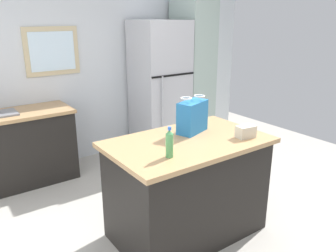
# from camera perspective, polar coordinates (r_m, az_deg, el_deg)

# --- Properties ---
(ground) EXTENTS (6.43, 6.43, 0.00)m
(ground) POSITION_cam_1_polar(r_m,az_deg,el_deg) (3.42, 5.94, -16.94)
(ground) COLOR #ADA89E
(back_wall) EXTENTS (5.36, 0.13, 2.76)m
(back_wall) POSITION_cam_1_polar(r_m,az_deg,el_deg) (4.89, -12.79, 10.84)
(back_wall) COLOR silver
(back_wall) RESTS_ON ground
(kitchen_island) EXTENTS (1.40, 0.87, 0.92)m
(kitchen_island) POSITION_cam_1_polar(r_m,az_deg,el_deg) (3.16, 3.22, -10.16)
(kitchen_island) COLOR black
(kitchen_island) RESTS_ON ground
(refrigerator) EXTENTS (0.72, 0.69, 1.89)m
(refrigerator) POSITION_cam_1_polar(r_m,az_deg,el_deg) (5.01, -1.37, 6.40)
(refrigerator) COLOR #B7B7BC
(refrigerator) RESTS_ON ground
(tall_cabinet) EXTENTS (0.45, 0.62, 2.18)m
(tall_cabinet) POSITION_cam_1_polar(r_m,az_deg,el_deg) (5.35, 4.06, 8.66)
(tall_cabinet) COLOR #9EB2A8
(tall_cabinet) RESTS_ON ground
(sink_counter) EXTENTS (1.25, 0.60, 1.07)m
(sink_counter) POSITION_cam_1_polar(r_m,az_deg,el_deg) (4.44, -23.49, -3.27)
(sink_counter) COLOR black
(sink_counter) RESTS_ON ground
(shopping_bag) EXTENTS (0.34, 0.25, 0.34)m
(shopping_bag) POSITION_cam_1_polar(r_m,az_deg,el_deg) (3.14, 4.08, 1.58)
(shopping_bag) COLOR #236BAD
(shopping_bag) RESTS_ON kitchen_island
(small_box) EXTENTS (0.18, 0.12, 0.11)m
(small_box) POSITION_cam_1_polar(r_m,az_deg,el_deg) (3.10, 12.80, -0.92)
(small_box) COLOR beige
(small_box) RESTS_ON kitchen_island
(bottle) EXTENTS (0.06, 0.06, 0.24)m
(bottle) POSITION_cam_1_polar(r_m,az_deg,el_deg) (2.58, 0.25, -2.95)
(bottle) COLOR #4C9956
(bottle) RESTS_ON kitchen_island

